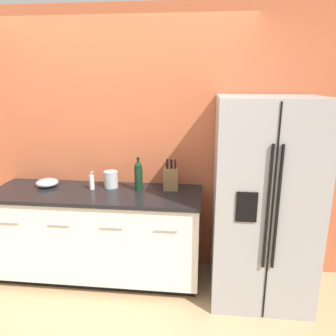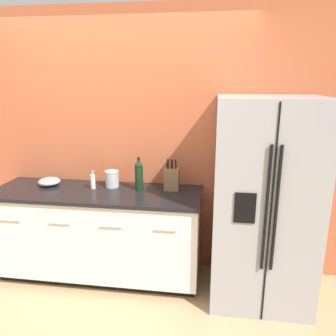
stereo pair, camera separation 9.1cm
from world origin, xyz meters
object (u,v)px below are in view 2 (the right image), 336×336
object	(u,v)px
wine_bottle	(139,175)
mixing_bowl	(49,181)
refrigerator	(263,202)
soap_dispenser	(93,181)
steel_canister	(112,179)
knife_block	(172,178)

from	to	relation	value
wine_bottle	mixing_bowl	bearing A→B (deg)	179.41
refrigerator	soap_dispenser	bearing A→B (deg)	175.28
soap_dispenser	steel_canister	bearing A→B (deg)	23.94
knife_block	wine_bottle	size ratio (longest dim) A/B	0.96
soap_dispenser	steel_canister	world-z (taller)	same
mixing_bowl	soap_dispenser	bearing A→B (deg)	-3.82
soap_dispenser	mixing_bowl	distance (m)	0.47
wine_bottle	mixing_bowl	distance (m)	0.92
refrigerator	steel_canister	bearing A→B (deg)	171.76
knife_block	steel_canister	xyz separation A→B (m)	(-0.59, 0.01, -0.03)
soap_dispenser	knife_block	bearing A→B (deg)	5.10
refrigerator	wine_bottle	distance (m)	1.15
knife_block	steel_canister	size ratio (longest dim) A/B	1.73
steel_canister	mixing_bowl	world-z (taller)	steel_canister
knife_block	wine_bottle	bearing A→B (deg)	-171.47
knife_block	soap_dispenser	bearing A→B (deg)	-174.90
knife_block	soap_dispenser	xyz separation A→B (m)	(-0.76, -0.07, -0.04)
knife_block	mixing_bowl	size ratio (longest dim) A/B	1.42
wine_bottle	soap_dispenser	size ratio (longest dim) A/B	1.79
mixing_bowl	wine_bottle	bearing A→B (deg)	-0.59
refrigerator	mixing_bowl	size ratio (longest dim) A/B	8.32
wine_bottle	steel_canister	xyz separation A→B (m)	(-0.28, 0.05, -0.06)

